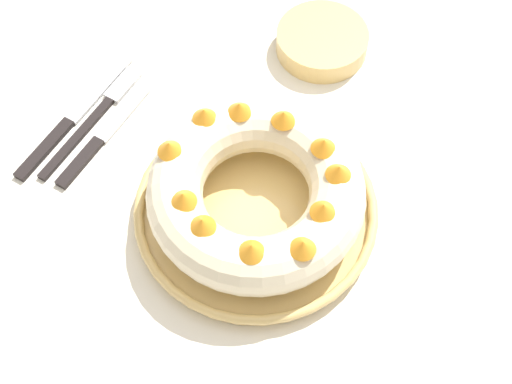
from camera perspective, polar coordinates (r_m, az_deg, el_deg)
name	(u,v)px	position (r m, az deg, el deg)	size (l,w,h in m)	color
ground_plane	(248,371)	(1.58, -0.66, -14.12)	(8.00, 8.00, 0.00)	gray
dining_table	(243,232)	(0.97, -1.05, -3.19)	(1.36, 1.10, 0.73)	silver
serving_dish	(256,211)	(0.88, 0.00, -1.52)	(0.30, 0.30, 0.03)	tan
bundt_cake	(256,191)	(0.83, 0.00, 0.05)	(0.26, 0.26, 0.08)	beige
fork	(98,114)	(0.99, -12.56, 6.09)	(0.02, 0.21, 0.01)	black
serving_knife	(68,123)	(0.99, -14.81, 5.34)	(0.02, 0.23, 0.01)	black
cake_knife	(98,142)	(0.96, -12.53, 3.95)	(0.02, 0.18, 0.01)	black
side_bowl	(322,41)	(1.04, 5.30, 11.91)	(0.13, 0.13, 0.03)	tan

